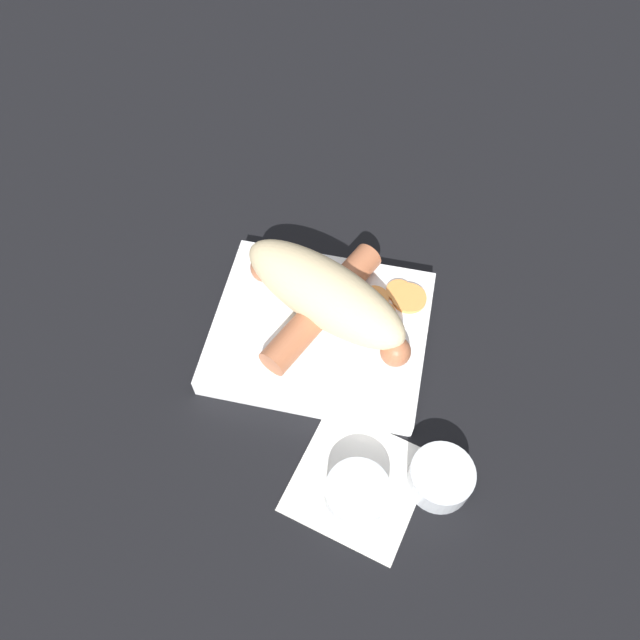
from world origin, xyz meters
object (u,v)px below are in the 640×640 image
condiment_cup_near (357,495)px  condiment_cup_far (440,478)px  food_tray (320,332)px  bread_roll (325,293)px  sausage (327,308)px

condiment_cup_near → condiment_cup_far: same height
food_tray → bread_roll: (0.00, 0.02, 0.04)m
bread_roll → sausage: bread_roll is taller
food_tray → condiment_cup_near: bearing=-66.9°
food_tray → condiment_cup_far: 0.18m
condiment_cup_near → food_tray: bearing=113.1°
food_tray → bread_roll: size_ratio=1.09×
bread_roll → condiment_cup_far: size_ratio=3.40×
food_tray → sausage: sausage is taller
food_tray → sausage: size_ratio=1.21×
condiment_cup_far → condiment_cup_near: bearing=-156.9°
condiment_cup_near → condiment_cup_far: 0.07m
sausage → food_tray: bearing=-110.3°
condiment_cup_near → condiment_cup_far: size_ratio=1.00×
bread_roll → condiment_cup_near: bread_roll is taller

